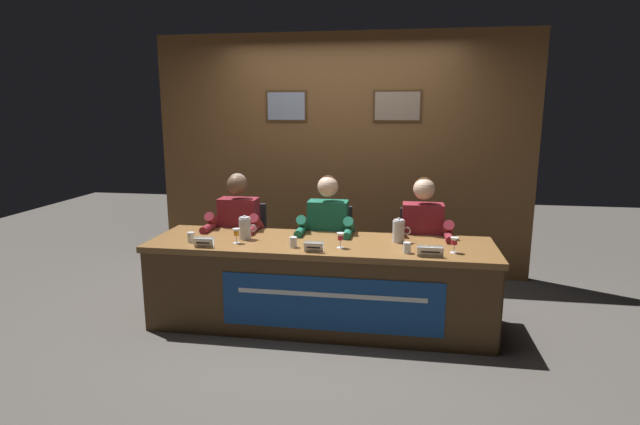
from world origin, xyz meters
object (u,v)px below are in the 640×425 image
(water_cup_center, at_px, (293,243))
(chair_left, at_px, (244,251))
(conference_table, at_px, (318,272))
(juice_glass_left, at_px, (236,233))
(chair_center, at_px, (330,255))
(juice_glass_center, at_px, (340,237))
(juice_glass_right, at_px, (454,242))
(panelist_left, at_px, (236,229))
(nameplate_right, at_px, (430,251))
(water_pitcher_left_side, at_px, (245,228))
(panelist_center, at_px, (327,232))
(nameplate_left, at_px, (204,242))
(water_cup_left, at_px, (191,238))
(panelist_right, at_px, (422,236))
(water_cup_right, at_px, (407,248))
(water_pitcher_right_side, at_px, (399,231))
(nameplate_center, at_px, (314,247))
(chair_right, at_px, (420,259))

(water_cup_center, bearing_deg, chair_left, 130.50)
(conference_table, relative_size, water_cup_center, 33.74)
(juice_glass_left, bearing_deg, chair_left, 103.84)
(chair_center, height_order, juice_glass_center, chair_center)
(juice_glass_left, relative_size, juice_glass_right, 1.00)
(chair_left, height_order, juice_glass_right, chair_left)
(panelist_left, relative_size, juice_glass_right, 9.85)
(nameplate_right, distance_m, water_pitcher_left_side, 1.55)
(panelist_center, bearing_deg, water_pitcher_left_side, -148.33)
(chair_left, xyz_separation_m, nameplate_left, (-0.04, -0.90, 0.33))
(juice_glass_center, bearing_deg, conference_table, 163.84)
(water_cup_left, relative_size, water_pitcher_left_side, 0.40)
(panelist_right, xyz_separation_m, water_cup_right, (-0.14, -0.61, 0.05))
(conference_table, bearing_deg, water_pitcher_left_side, 171.66)
(nameplate_right, bearing_deg, juice_glass_center, 169.44)
(nameplate_right, bearing_deg, water_cup_left, 176.86)
(chair_left, distance_m, nameplate_right, 1.98)
(juice_glass_center, distance_m, nameplate_right, 0.71)
(water_pitcher_right_side, bearing_deg, panelist_right, 54.17)
(nameplate_center, distance_m, water_cup_center, 0.21)
(juice_glass_left, xyz_separation_m, water_cup_right, (1.39, -0.07, -0.05))
(nameplate_left, height_order, nameplate_right, same)
(nameplate_center, bearing_deg, nameplate_left, -179.72)
(conference_table, distance_m, chair_center, 0.69)
(nameplate_center, bearing_deg, chair_right, 46.15)
(conference_table, xyz_separation_m, panelist_left, (-0.86, 0.49, 0.22))
(chair_left, bearing_deg, chair_right, 0.00)
(conference_table, bearing_deg, panelist_center, 90.40)
(conference_table, distance_m, panelist_left, 1.01)
(juice_glass_left, bearing_deg, juice_glass_right, -0.29)
(chair_center, bearing_deg, nameplate_right, -44.66)
(panelist_right, bearing_deg, chair_right, 90.00)
(panelist_left, relative_size, panelist_center, 1.00)
(water_cup_right, bearing_deg, water_cup_center, 178.67)
(water_cup_center, bearing_deg, chair_right, 37.13)
(juice_glass_left, xyz_separation_m, panelist_center, (0.67, 0.54, -0.10))
(water_pitcher_left_side, bearing_deg, panelist_center, 31.67)
(chair_right, relative_size, panelist_right, 0.73)
(juice_glass_right, distance_m, water_pitcher_left_side, 1.72)
(chair_center, xyz_separation_m, water_pitcher_left_side, (-0.64, -0.60, 0.38))
(chair_left, height_order, nameplate_center, chair_left)
(nameplate_left, xyz_separation_m, panelist_right, (1.75, 0.70, -0.05))
(panelist_center, height_order, water_cup_center, panelist_center)
(panelist_left, xyz_separation_m, nameplate_center, (0.86, -0.69, 0.05))
(water_pitcher_left_side, bearing_deg, nameplate_center, -24.59)
(chair_left, height_order, water_cup_right, chair_left)
(chair_center, bearing_deg, chair_left, 180.00)
(panelist_left, bearing_deg, juice_glass_left, -71.35)
(chair_left, xyz_separation_m, water_cup_left, (-0.20, -0.77, 0.33))
(chair_left, distance_m, panelist_right, 1.75)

